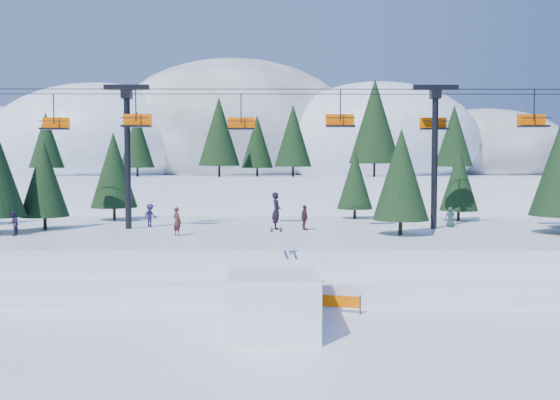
{
  "coord_description": "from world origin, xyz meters",
  "views": [
    {
      "loc": [
        1.75,
        -21.13,
        6.62
      ],
      "look_at": [
        1.86,
        6.0,
        5.2
      ],
      "focal_mm": 35.0,
      "sensor_mm": 36.0,
      "label": 1
    }
  ],
  "objects_px": {
    "jump_kicker": "(274,297)",
    "banner_far": "(419,296)",
    "banner_near": "(330,301)",
    "chairlift": "(283,134)"
  },
  "relations": [
    {
      "from": "chairlift",
      "to": "banner_near",
      "type": "relative_size",
      "value": 16.6
    },
    {
      "from": "jump_kicker",
      "to": "banner_far",
      "type": "distance_m",
      "value": 8.03
    },
    {
      "from": "banner_near",
      "to": "jump_kicker",
      "type": "bearing_deg",
      "value": -134.45
    },
    {
      "from": "banner_far",
      "to": "jump_kicker",
      "type": "bearing_deg",
      "value": -152.16
    },
    {
      "from": "jump_kicker",
      "to": "banner_near",
      "type": "height_order",
      "value": "jump_kicker"
    },
    {
      "from": "jump_kicker",
      "to": "banner_far",
      "type": "height_order",
      "value": "jump_kicker"
    },
    {
      "from": "banner_near",
      "to": "banner_far",
      "type": "xyz_separation_m",
      "value": [
        4.43,
        1.05,
        0.0
      ]
    },
    {
      "from": "jump_kicker",
      "to": "banner_near",
      "type": "bearing_deg",
      "value": 45.55
    },
    {
      "from": "jump_kicker",
      "to": "banner_near",
      "type": "distance_m",
      "value": 3.84
    },
    {
      "from": "banner_near",
      "to": "chairlift",
      "type": "bearing_deg",
      "value": 98.46
    }
  ]
}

